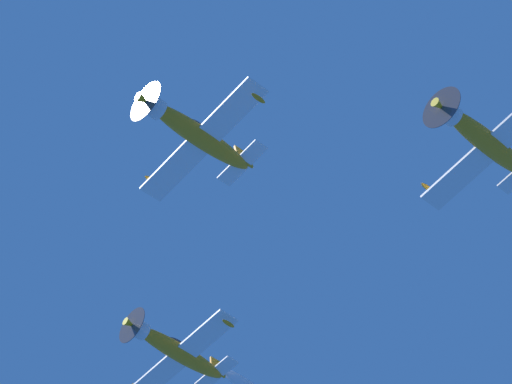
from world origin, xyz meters
The scene contains 3 objects.
airplane_lead centered at (2.56, 1.25, 56.67)m, with size 8.49×9.25×3.59m.
airplane_left_wingman centered at (-1.81, 17.24, 54.80)m, with size 8.48×9.24×3.59m.
airplane_right_wingman centered at (-13.73, -6.19, 56.18)m, with size 8.50×9.31×2.99m.
Camera 1 is at (39.10, 17.04, 1.81)m, focal length 80.95 mm.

